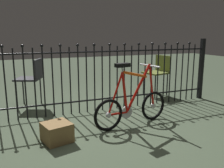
% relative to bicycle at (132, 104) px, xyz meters
% --- Properties ---
extents(ground_plane, '(20.00, 20.00, 0.00)m').
position_rel_bicycle_xyz_m(ground_plane, '(-0.39, 0.04, -0.30)').
color(ground_plane, '#46543E').
extents(iron_fence, '(4.63, 0.07, 1.17)m').
position_rel_bicycle_xyz_m(iron_fence, '(-0.44, 0.80, 0.28)').
color(iron_fence, black).
rests_on(iron_fence, ground).
extents(bicycle, '(1.20, 0.40, 0.88)m').
position_rel_bicycle_xyz_m(bicycle, '(0.00, 0.00, 0.00)').
color(bicycle, black).
rests_on(bicycle, ground).
extents(chair_charcoal, '(0.52, 0.52, 0.83)m').
position_rel_bicycle_xyz_m(chair_charcoal, '(-1.20, 1.47, 0.22)').
color(chair_charcoal, black).
rests_on(chair_charcoal, ground).
extents(chair_olive, '(0.51, 0.51, 0.82)m').
position_rel_bicycle_xyz_m(chair_olive, '(1.29, 1.36, 0.21)').
color(chair_olive, black).
rests_on(chair_olive, ground).
extents(display_crate, '(0.38, 0.38, 0.23)m').
position_rel_bicycle_xyz_m(display_crate, '(-1.06, -0.14, -0.19)').
color(display_crate, olive).
rests_on(display_crate, ground).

